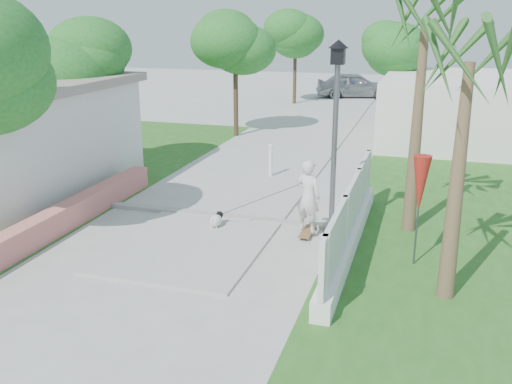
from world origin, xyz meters
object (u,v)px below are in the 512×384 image
(street_lamp, at_px, (335,134))
(bollard, at_px, (271,160))
(dog, at_px, (217,220))
(parked_car, at_px, (354,85))
(patio_umbrella, at_px, (420,186))
(skateboarder, at_px, (296,197))

(street_lamp, height_order, bollard, street_lamp)
(dog, bearing_deg, parked_car, 94.60)
(patio_umbrella, distance_m, parked_car, 25.28)
(patio_umbrella, xyz_separation_m, parked_car, (-4.57, 24.85, -0.89))
(patio_umbrella, height_order, dog, patio_umbrella)
(patio_umbrella, relative_size, skateboarder, 0.90)
(street_lamp, relative_size, skateboarder, 1.74)
(bollard, distance_m, parked_car, 19.35)
(dog, bearing_deg, patio_umbrella, -4.58)
(street_lamp, bearing_deg, parked_car, 96.38)
(bollard, height_order, parked_car, parked_car)
(skateboarder, relative_size, dog, 4.36)
(street_lamp, height_order, parked_car, street_lamp)
(street_lamp, xyz_separation_m, parked_car, (-2.67, 23.85, -1.63))
(bollard, bearing_deg, dog, -90.39)
(patio_umbrella, bearing_deg, bollard, 129.91)
(patio_umbrella, relative_size, dog, 3.93)
(skateboarder, relative_size, parked_car, 0.55)
(street_lamp, bearing_deg, dog, -175.00)
(skateboarder, height_order, dog, skateboarder)
(street_lamp, relative_size, dog, 7.59)
(patio_umbrella, xyz_separation_m, dog, (-4.63, 0.76, -1.47))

